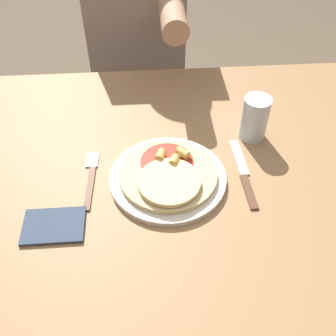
{
  "coord_description": "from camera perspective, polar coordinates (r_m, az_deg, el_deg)",
  "views": [
    {
      "loc": [
        -0.09,
        -0.61,
        1.39
      ],
      "look_at": [
        -0.04,
        -0.01,
        0.78
      ],
      "focal_mm": 42.0,
      "sensor_mm": 36.0,
      "label": 1
    }
  ],
  "objects": [
    {
      "name": "ground_plane",
      "position": [
        1.52,
        1.71,
        -20.54
      ],
      "size": [
        8.0,
        8.0,
        0.0
      ],
      "primitive_type": "plane",
      "color": "brown"
    },
    {
      "name": "dining_table",
      "position": [
        0.97,
        2.52,
        -5.17
      ],
      "size": [
        1.3,
        0.91,
        0.74
      ],
      "color": "#9E754C",
      "rests_on": "ground_plane"
    },
    {
      "name": "plate",
      "position": [
        0.89,
        0.0,
        -1.49
      ],
      "size": [
        0.26,
        0.26,
        0.01
      ],
      "color": "silver",
      "rests_on": "dining_table"
    },
    {
      "name": "pizza",
      "position": [
        0.87,
        0.06,
        -0.94
      ],
      "size": [
        0.22,
        0.22,
        0.04
      ],
      "color": "#E0C689",
      "rests_on": "plate"
    },
    {
      "name": "fork",
      "position": [
        0.91,
        -11.13,
        -1.15
      ],
      "size": [
        0.03,
        0.18,
        0.0
      ],
      "color": "brown",
      "rests_on": "dining_table"
    },
    {
      "name": "knife",
      "position": [
        0.92,
        10.92,
        -0.77
      ],
      "size": [
        0.03,
        0.22,
        0.0
      ],
      "color": "brown",
      "rests_on": "dining_table"
    },
    {
      "name": "drinking_glass",
      "position": [
        0.99,
        12.45,
        7.06
      ],
      "size": [
        0.07,
        0.07,
        0.11
      ],
      "color": "silver",
      "rests_on": "dining_table"
    },
    {
      "name": "napkin",
      "position": [
        0.84,
        -16.25,
        -8.04
      ],
      "size": [
        0.12,
        0.09,
        0.01
      ],
      "color": "#38475B",
      "rests_on": "dining_table"
    },
    {
      "name": "person_diner",
      "position": [
        1.48,
        -4.49,
        18.57
      ],
      "size": [
        0.33,
        0.52,
        1.24
      ],
      "color": "#2D2D38",
      "rests_on": "ground_plane"
    }
  ]
}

